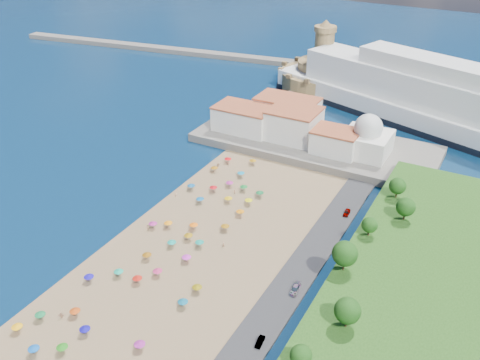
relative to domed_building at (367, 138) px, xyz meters
The scene contains 12 objects.
ground 77.60m from the domed_building, 112.91° to the right, with size 700.00×700.00×0.00m, color #071938.
terrace 21.44m from the domed_building, behind, with size 90.00×36.00×3.00m, color #59544C.
jetty 56.51m from the domed_building, 138.62° to the left, with size 18.00×70.00×2.40m, color #59544C.
breakwater 162.43m from the domed_building, 149.64° to the left, with size 200.00×7.00×2.60m, color #59544C.
waterfront_buildings 33.17m from the domed_building, behind, with size 57.00×29.00×11.00m.
domed_building is the anchor object (origin of this frame).
fortress 79.11m from the domed_building, 122.08° to the left, with size 40.00×40.00×32.40m.
cruise_ship 44.63m from the domed_building, 66.36° to the left, with size 156.36×72.25×34.35m.
beach_parasols 87.60m from the domed_building, 110.67° to the right, with size 31.82×115.57×2.20m.
beachgoers 87.73m from the domed_building, 115.06° to the right, with size 30.56×96.45×1.88m.
parked_cars 69.12m from the domed_building, 84.99° to the right, with size 2.53×62.14×1.39m.
hillside_trees 83.07m from the domed_building, 77.53° to the right, with size 14.82×108.24×7.99m.
Camera 1 is at (71.84, -100.54, 88.32)m, focal length 40.00 mm.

